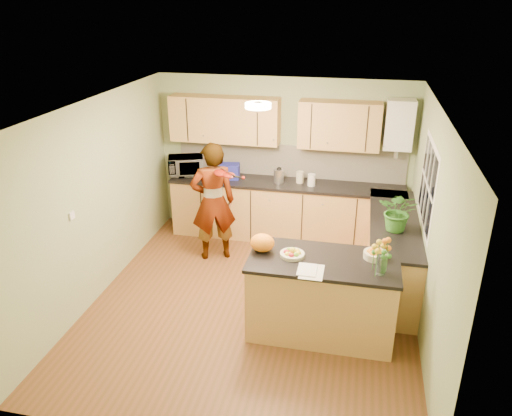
# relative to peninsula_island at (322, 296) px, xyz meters

# --- Properties ---
(floor) EXTENTS (4.50, 4.50, 0.00)m
(floor) POSITION_rel_peninsula_island_xyz_m (-0.88, 0.38, -0.47)
(floor) COLOR brown
(floor) RESTS_ON ground
(ceiling) EXTENTS (4.00, 4.50, 0.02)m
(ceiling) POSITION_rel_peninsula_island_xyz_m (-0.88, 0.38, 2.03)
(ceiling) COLOR white
(ceiling) RESTS_ON wall_back
(wall_back) EXTENTS (4.00, 0.02, 2.50)m
(wall_back) POSITION_rel_peninsula_island_xyz_m (-0.88, 2.63, 0.78)
(wall_back) COLOR #9EAE7C
(wall_back) RESTS_ON floor
(wall_front) EXTENTS (4.00, 0.02, 2.50)m
(wall_front) POSITION_rel_peninsula_island_xyz_m (-0.88, -1.87, 0.78)
(wall_front) COLOR #9EAE7C
(wall_front) RESTS_ON floor
(wall_left) EXTENTS (0.02, 4.50, 2.50)m
(wall_left) POSITION_rel_peninsula_island_xyz_m (-2.88, 0.38, 0.78)
(wall_left) COLOR #9EAE7C
(wall_left) RESTS_ON floor
(wall_right) EXTENTS (0.02, 4.50, 2.50)m
(wall_right) POSITION_rel_peninsula_island_xyz_m (1.12, 0.38, 0.78)
(wall_right) COLOR #9EAE7C
(wall_right) RESTS_ON floor
(back_counter) EXTENTS (3.64, 0.62, 0.94)m
(back_counter) POSITION_rel_peninsula_island_xyz_m (-0.78, 2.33, -0.00)
(back_counter) COLOR tan
(back_counter) RESTS_ON floor
(right_counter) EXTENTS (0.62, 2.24, 0.94)m
(right_counter) POSITION_rel_peninsula_island_xyz_m (0.82, 1.23, -0.00)
(right_counter) COLOR tan
(right_counter) RESTS_ON floor
(splashback) EXTENTS (3.60, 0.02, 0.52)m
(splashback) POSITION_rel_peninsula_island_xyz_m (-0.78, 2.62, 0.73)
(splashback) COLOR white
(splashback) RESTS_ON back_counter
(upper_cabinets) EXTENTS (3.20, 0.34, 0.70)m
(upper_cabinets) POSITION_rel_peninsula_island_xyz_m (-1.06, 2.46, 1.38)
(upper_cabinets) COLOR tan
(upper_cabinets) RESTS_ON wall_back
(boiler) EXTENTS (0.40, 0.30, 0.86)m
(boiler) POSITION_rel_peninsula_island_xyz_m (0.82, 2.47, 1.42)
(boiler) COLOR white
(boiler) RESTS_ON wall_back
(window_right) EXTENTS (0.01, 1.30, 1.05)m
(window_right) POSITION_rel_peninsula_island_xyz_m (1.11, 0.98, 1.08)
(window_right) COLOR white
(window_right) RESTS_ON wall_right
(light_switch) EXTENTS (0.02, 0.09, 0.09)m
(light_switch) POSITION_rel_peninsula_island_xyz_m (-2.87, -0.22, 0.83)
(light_switch) COLOR white
(light_switch) RESTS_ON wall_left
(ceiling_lamp) EXTENTS (0.30, 0.30, 0.07)m
(ceiling_lamp) POSITION_rel_peninsula_island_xyz_m (-0.88, 0.68, 1.99)
(ceiling_lamp) COLOR #FFEABF
(ceiling_lamp) RESTS_ON ceiling
(peninsula_island) EXTENTS (1.65, 0.84, 0.95)m
(peninsula_island) POSITION_rel_peninsula_island_xyz_m (0.00, 0.00, 0.00)
(peninsula_island) COLOR tan
(peninsula_island) RESTS_ON floor
(fruit_dish) EXTENTS (0.27, 0.27, 0.10)m
(fruit_dish) POSITION_rel_peninsula_island_xyz_m (-0.35, 0.00, 0.51)
(fruit_dish) COLOR beige
(fruit_dish) RESTS_ON peninsula_island
(orange_bowl) EXTENTS (0.26, 0.26, 0.15)m
(orange_bowl) POSITION_rel_peninsula_island_xyz_m (0.55, 0.15, 0.54)
(orange_bowl) COLOR beige
(orange_bowl) RESTS_ON peninsula_island
(flower_vase) EXTENTS (0.24, 0.24, 0.45)m
(flower_vase) POSITION_rel_peninsula_island_xyz_m (0.60, -0.18, 0.77)
(flower_vase) COLOR silver
(flower_vase) RESTS_ON peninsula_island
(orange_bag) EXTENTS (0.33, 0.30, 0.21)m
(orange_bag) POSITION_rel_peninsula_island_xyz_m (-0.70, 0.05, 0.58)
(orange_bag) COLOR orange
(orange_bag) RESTS_ON peninsula_island
(papers) EXTENTS (0.25, 0.34, 0.01)m
(papers) POSITION_rel_peninsula_island_xyz_m (-0.10, -0.30, 0.48)
(papers) COLOR white
(papers) RESTS_ON peninsula_island
(violinist) EXTENTS (0.76, 0.65, 1.76)m
(violinist) POSITION_rel_peninsula_island_xyz_m (-1.71, 1.47, 0.41)
(violinist) COLOR #E5AA8C
(violinist) RESTS_ON floor
(violin) EXTENTS (0.65, 0.56, 0.16)m
(violin) POSITION_rel_peninsula_island_xyz_m (-1.51, 1.25, 0.94)
(violin) COLOR #4D0804
(violin) RESTS_ON violinist
(microwave) EXTENTS (0.64, 0.53, 0.30)m
(microwave) POSITION_rel_peninsula_island_xyz_m (-2.42, 2.35, 0.62)
(microwave) COLOR white
(microwave) RESTS_ON back_counter
(blue_box) EXTENTS (0.32, 0.25, 0.24)m
(blue_box) POSITION_rel_peninsula_island_xyz_m (-1.69, 2.34, 0.58)
(blue_box) COLOR navy
(blue_box) RESTS_ON back_counter
(kettle) EXTENTS (0.15, 0.15, 0.29)m
(kettle) POSITION_rel_peninsula_island_xyz_m (-0.90, 2.31, 0.58)
(kettle) COLOR silver
(kettle) RESTS_ON back_counter
(jar_cream) EXTENTS (0.14, 0.14, 0.18)m
(jar_cream) POSITION_rel_peninsula_island_xyz_m (-0.58, 2.37, 0.56)
(jar_cream) COLOR beige
(jar_cream) RESTS_ON back_counter
(jar_white) EXTENTS (0.15, 0.15, 0.18)m
(jar_white) POSITION_rel_peninsula_island_xyz_m (-0.39, 2.28, 0.56)
(jar_white) COLOR white
(jar_white) RESTS_ON back_counter
(potted_plant) EXTENTS (0.54, 0.50, 0.52)m
(potted_plant) POSITION_rel_peninsula_island_xyz_m (0.82, 0.93, 0.73)
(potted_plant) COLOR #377A28
(potted_plant) RESTS_ON right_counter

